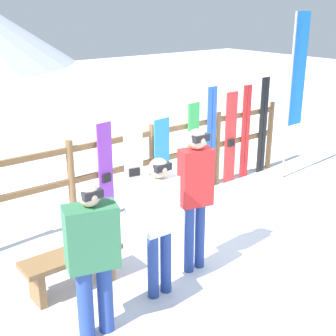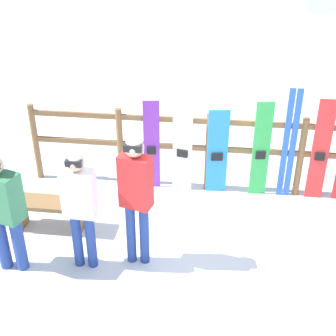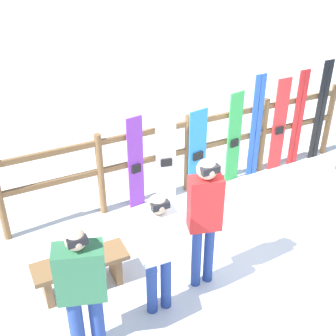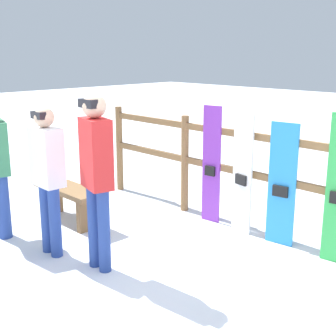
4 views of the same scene
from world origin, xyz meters
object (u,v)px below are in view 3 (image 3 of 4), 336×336
object	(u,v)px
snowboard_white	(166,158)
ski_pair_red	(298,119)
bench	(81,268)
snowboard_red	(279,126)
ski_pair_blue	(256,127)
person_white	(158,247)
person_red	(205,214)
snowboard_green	(234,138)
snowboard_blue	(197,152)
snowboard_purple	(136,164)
person_plaid_green	(82,285)
ski_pair_black	(320,111)

from	to	relation	value
snowboard_white	ski_pair_red	size ratio (longest dim) A/B	0.85
bench	snowboard_red	xyz separation A→B (m)	(3.71, 1.28, 0.47)
snowboard_white	ski_pair_blue	world-z (taller)	ski_pair_blue
person_white	person_red	bearing A→B (deg)	13.75
snowboard_green	snowboard_red	world-z (taller)	snowboard_red
person_white	snowboard_blue	xyz separation A→B (m)	(1.53, 1.94, -0.23)
person_red	snowboard_red	size ratio (longest dim) A/B	1.07
snowboard_purple	snowboard_red	bearing A→B (deg)	0.00
ski_pair_blue	bench	bearing A→B (deg)	-158.45
person_plaid_green	snowboard_blue	xyz separation A→B (m)	(2.40, 2.10, -0.20)
person_plaid_green	ski_pair_black	world-z (taller)	ski_pair_black
snowboard_white	snowboard_red	size ratio (longest dim) A/B	0.89
person_red	ski_pair_blue	bearing A→B (deg)	42.82
snowboard_green	ski_pair_black	size ratio (longest dim) A/B	0.86
person_red	snowboard_blue	size ratio (longest dim) A/B	1.26
person_red	ski_pair_blue	distance (m)	2.64
person_plaid_green	snowboard_white	size ratio (longest dim) A/B	1.09
bench	ski_pair_blue	distance (m)	3.54
snowboard_blue	snowboard_green	distance (m)	0.65
person_plaid_green	snowboard_blue	bearing A→B (deg)	41.17
person_white	ski_pair_red	world-z (taller)	ski_pair_red
bench	snowboard_purple	size ratio (longest dim) A/B	0.76
snowboard_blue	ski_pair_blue	size ratio (longest dim) A/B	0.78
person_plaid_green	ski_pair_red	size ratio (longest dim) A/B	0.92
bench	snowboard_green	size ratio (longest dim) A/B	0.73
snowboard_purple	snowboard_red	size ratio (longest dim) A/B	0.91
snowboard_green	ski_pair_red	distance (m)	1.23
bench	snowboard_green	world-z (taller)	snowboard_green
bench	snowboard_purple	distance (m)	1.81
snowboard_green	ski_pair_red	size ratio (longest dim) A/B	0.91
person_plaid_green	snowboard_purple	world-z (taller)	person_plaid_green
person_white	ski_pair_red	size ratio (longest dim) A/B	0.93
person_plaid_green	snowboard_red	xyz separation A→B (m)	(3.89, 2.10, -0.08)
ski_pair_red	person_red	bearing A→B (deg)	-147.06
person_white	snowboard_green	size ratio (longest dim) A/B	1.02
person_red	ski_pair_black	bearing A→B (deg)	29.07
snowboard_purple	ski_pair_blue	size ratio (longest dim) A/B	0.84
snowboard_purple	bench	bearing A→B (deg)	-133.57
person_white	snowboard_red	distance (m)	3.59
person_plaid_green	ski_pair_black	xyz separation A→B (m)	(4.72, 2.10, 0.00)
bench	person_white	world-z (taller)	person_white
ski_pair_black	snowboard_purple	bearing A→B (deg)	-179.94
snowboard_red	ski_pair_black	distance (m)	0.84
snowboard_blue	ski_pair_black	bearing A→B (deg)	0.09
snowboard_blue	snowboard_purple	bearing A→B (deg)	179.99
snowboard_white	ski_pair_blue	distance (m)	1.57
snowboard_blue	ski_pair_blue	distance (m)	1.05
ski_pair_blue	ski_pair_red	world-z (taller)	ski_pair_blue
snowboard_green	bench	bearing A→B (deg)	-155.85
person_white	snowboard_blue	bearing A→B (deg)	51.79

